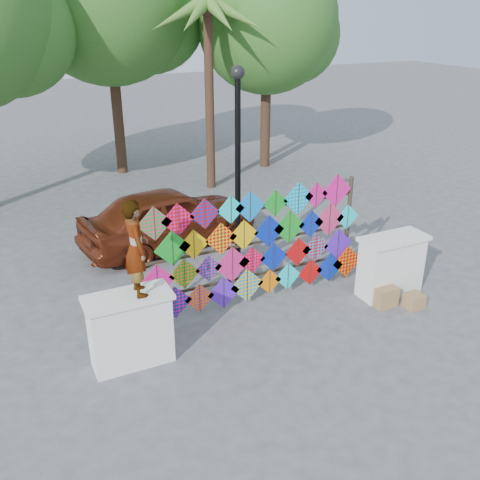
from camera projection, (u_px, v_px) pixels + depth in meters
The scene contains 11 objects.
ground at pixel (269, 319), 10.21m from camera, with size 80.00×80.00×0.00m, color gray.
parapet_left at pixel (130, 329), 8.71m from camera, with size 1.40×0.65×1.28m.
parapet_right at pixel (391, 265), 10.86m from camera, with size 1.40×0.65×1.28m.
kite_rack at pixel (257, 246), 10.37m from camera, with size 4.94×0.24×2.43m.
tree_east at pixel (269, 22), 18.10m from camera, with size 5.40×4.80×7.42m.
palm_tree at pixel (208, 26), 15.70m from camera, with size 3.62×3.62×5.83m.
vendor_woman at pixel (136, 248), 8.22m from camera, with size 0.57×0.38×1.57m, color #99999E.
sedan at pixel (169, 217), 13.07m from camera, with size 1.76×4.38×1.49m, color #612310.
lamppost at pixel (238, 155), 10.90m from camera, with size 0.28×0.28×4.46m.
cardboard_box_near at pixel (383, 296), 10.63m from camera, with size 0.45×0.40×0.40m, color #9F7B4D.
cardboard_box_far at pixel (414, 301), 10.55m from camera, with size 0.34×0.32×0.29m, color #9F7B4D.
Camera 1 is at (-4.31, -7.64, 5.47)m, focal length 40.00 mm.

